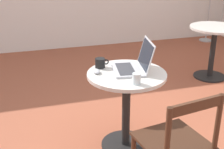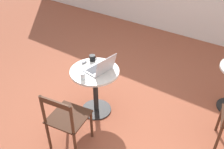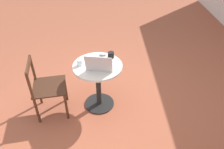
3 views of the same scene
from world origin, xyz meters
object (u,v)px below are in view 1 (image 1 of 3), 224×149
at_px(cafe_table_near, 126,95).
at_px(drinking_glass, 137,79).
at_px(mouse, 97,71).
at_px(cafe_table_mid, 214,41).
at_px(laptop, 134,65).
at_px(mug, 100,63).
at_px(chair_near_front, 176,145).

height_order(cafe_table_near, drinking_glass, drinking_glass).
bearing_deg(cafe_table_near, mouse, 164.15).
distance_m(cafe_table_mid, laptop, 2.02).
distance_m(cafe_table_mid, mug, 2.16).
xyz_separation_m(cafe_table_mid, mouse, (-1.93, -1.16, 0.22)).
distance_m(cafe_table_mid, mouse, 2.27).
bearing_deg(cafe_table_near, mug, 134.59).
distance_m(cafe_table_mid, chair_near_front, 2.50).
bearing_deg(chair_near_front, mug, 108.60).
bearing_deg(chair_near_front, laptop, 93.49).
height_order(cafe_table_near, chair_near_front, chair_near_front).
bearing_deg(chair_near_front, cafe_table_mid, 51.19).
height_order(chair_near_front, drinking_glass, chair_near_front).
bearing_deg(cafe_table_mid, laptop, -143.47).
xyz_separation_m(laptop, mouse, (-0.32, 0.03, -0.04)).
distance_m(chair_near_front, mug, 1.00).
height_order(cafe_table_mid, laptop, laptop).
xyz_separation_m(cafe_table_near, mug, (-0.18, 0.19, 0.25)).
relative_size(mug, drinking_glass, 1.42).
height_order(mouse, drinking_glass, drinking_glass).
xyz_separation_m(chair_near_front, drinking_glass, (-0.12, 0.48, 0.32)).
bearing_deg(laptop, mug, 150.12).
xyz_separation_m(cafe_table_mid, laptop, (-1.61, -1.19, 0.26)).
bearing_deg(chair_near_front, cafe_table_near, 99.50).
xyz_separation_m(cafe_table_near, cafe_table_mid, (1.68, 1.23, 0.00)).
bearing_deg(mug, chair_near_front, -71.40).
xyz_separation_m(cafe_table_near, laptop, (0.07, 0.04, 0.26)).
relative_size(cafe_table_near, cafe_table_mid, 1.00).
height_order(chair_near_front, laptop, laptop).
height_order(cafe_table_near, mouse, mouse).
relative_size(chair_near_front, laptop, 2.24).
relative_size(laptop, mouse, 3.89).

